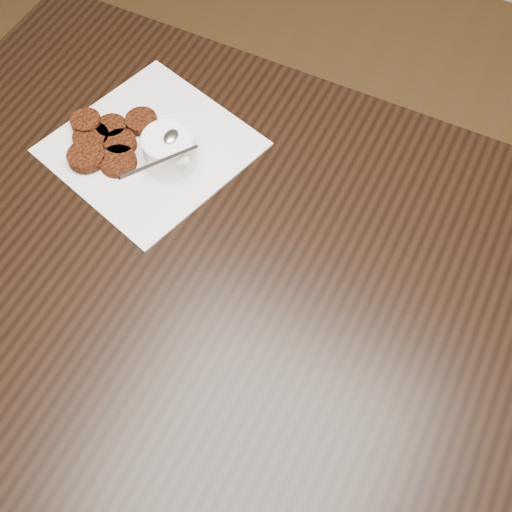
% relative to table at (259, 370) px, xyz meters
% --- Properties ---
extents(floor, '(4.00, 4.00, 0.00)m').
position_rel_table_xyz_m(floor, '(-0.01, -0.07, -0.38)').
color(floor, '#51351C').
rests_on(floor, ground).
extents(table, '(1.48, 0.95, 0.75)m').
position_rel_table_xyz_m(table, '(0.00, 0.00, 0.00)').
color(table, black).
rests_on(table, floor).
extents(napkin, '(0.40, 0.40, 0.00)m').
position_rel_table_xyz_m(napkin, '(-0.31, 0.17, 0.38)').
color(napkin, white).
rests_on(napkin, table).
extents(sauce_ramekin, '(0.14, 0.14, 0.13)m').
position_rel_table_xyz_m(sauce_ramekin, '(-0.26, 0.16, 0.44)').
color(sauce_ramekin, white).
rests_on(sauce_ramekin, napkin).
extents(patty_cluster, '(0.25, 0.25, 0.02)m').
position_rel_table_xyz_m(patty_cluster, '(-0.38, 0.15, 0.39)').
color(patty_cluster, '#5D220C').
rests_on(patty_cluster, napkin).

